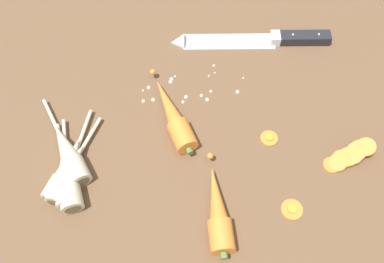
# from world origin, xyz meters

# --- Properties ---
(ground_plane) EXTENTS (1.20, 0.90, 0.04)m
(ground_plane) POSITION_xyz_m (0.00, 0.00, -0.02)
(ground_plane) COLOR brown
(chefs_knife) EXTENTS (0.35, 0.08, 0.04)m
(chefs_knife) POSITION_xyz_m (0.15, 0.20, 0.01)
(chefs_knife) COLOR silver
(chefs_knife) RESTS_ON ground_plane
(whole_carrot) EXTENTS (0.08, 0.20, 0.04)m
(whole_carrot) POSITION_xyz_m (-0.03, 0.02, 0.02)
(whole_carrot) COLOR orange
(whole_carrot) RESTS_ON ground_plane
(whole_carrot_second) EXTENTS (0.05, 0.19, 0.04)m
(whole_carrot_second) POSITION_xyz_m (0.02, -0.18, 0.02)
(whole_carrot_second) COLOR orange
(whole_carrot_second) RESTS_ON ground_plane
(parsnip_front) EXTENTS (0.05, 0.18, 0.04)m
(parsnip_front) POSITION_xyz_m (-0.23, -0.08, 0.02)
(parsnip_front) COLOR beige
(parsnip_front) RESTS_ON ground_plane
(parsnip_mid_left) EXTENTS (0.10, 0.20, 0.04)m
(parsnip_mid_left) POSITION_xyz_m (-0.23, -0.04, 0.02)
(parsnip_mid_left) COLOR beige
(parsnip_mid_left) RESTS_ON ground_plane
(parsnip_mid_right) EXTENTS (0.11, 0.17, 0.04)m
(parsnip_mid_right) POSITION_xyz_m (-0.23, -0.08, 0.02)
(parsnip_mid_right) COLOR beige
(parsnip_mid_right) RESTS_ON ground_plane
(parsnip_back) EXTENTS (0.08, 0.19, 0.04)m
(parsnip_back) POSITION_xyz_m (-0.23, -0.07, 0.02)
(parsnip_back) COLOR beige
(parsnip_back) RESTS_ON ground_plane
(parsnip_outer) EXTENTS (0.06, 0.18, 0.04)m
(parsnip_outer) POSITION_xyz_m (-0.23, -0.09, 0.02)
(parsnip_outer) COLOR beige
(parsnip_outer) RESTS_ON ground_plane
(carrot_slice_stack) EXTENTS (0.10, 0.05, 0.04)m
(carrot_slice_stack) POSITION_xyz_m (0.28, -0.11, 0.01)
(carrot_slice_stack) COLOR orange
(carrot_slice_stack) RESTS_ON ground_plane
(carrot_slice_stray_near) EXTENTS (0.03, 0.03, 0.01)m
(carrot_slice_stray_near) POSITION_xyz_m (0.15, -0.05, 0.00)
(carrot_slice_stray_near) COLOR orange
(carrot_slice_stray_near) RESTS_ON ground_plane
(carrot_slice_stray_mid) EXTENTS (0.04, 0.04, 0.01)m
(carrot_slice_stray_mid) POSITION_xyz_m (0.15, -0.19, 0.00)
(carrot_slice_stray_mid) COLOR orange
(carrot_slice_stray_mid) RESTS_ON ground_plane
(mince_crumbs) EXTENTS (0.22, 0.09, 0.01)m
(mince_crumbs) POSITION_xyz_m (-0.00, 0.09, 0.00)
(mince_crumbs) COLOR beige
(mince_crumbs) RESTS_ON ground_plane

